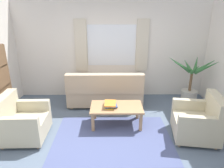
{
  "coord_description": "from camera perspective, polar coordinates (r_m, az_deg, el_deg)",
  "views": [
    {
      "loc": [
        -0.05,
        -3.44,
        2.39
      ],
      "look_at": [
        -0.0,
        0.7,
        0.88
      ],
      "focal_mm": 33.19,
      "sensor_mm": 36.0,
      "label": 1
    }
  ],
  "objects": [
    {
      "name": "armchair_right",
      "position": [
        4.38,
        22.83,
        -9.42
      ],
      "size": [
        0.94,
        0.95,
        0.88
      ],
      "rotation": [
        0.0,
        0.0,
        -1.72
      ],
      "color": "#BCB293",
      "rests_on": "ground_plane"
    },
    {
      "name": "area_rug",
      "position": [
        4.18,
        0.17,
        -14.71
      ],
      "size": [
        2.27,
        1.64,
        0.01
      ],
      "primitive_type": "cube",
      "color": "#4C5684",
      "rests_on": "ground_plane"
    },
    {
      "name": "ground_plane",
      "position": [
        4.19,
        0.17,
        -14.78
      ],
      "size": [
        6.24,
        6.24,
        0.0
      ],
      "primitive_type": "plane",
      "color": "slate"
    },
    {
      "name": "coffee_table",
      "position": [
        4.45,
        1.26,
        -6.81
      ],
      "size": [
        1.1,
        0.64,
        0.44
      ],
      "color": "#A87F56",
      "rests_on": "ground_plane"
    },
    {
      "name": "armchair_left",
      "position": [
        4.39,
        -23.73,
        -9.48
      ],
      "size": [
        0.83,
        0.85,
        0.88
      ],
      "rotation": [
        0.0,
        0.0,
        1.59
      ],
      "color": "#BCB293",
      "rests_on": "ground_plane"
    },
    {
      "name": "potted_plant",
      "position": [
        5.84,
        20.84,
        0.15
      ],
      "size": [
        1.24,
        1.08,
        1.3
      ],
      "color": "#B7B2A8",
      "rests_on": "ground_plane"
    },
    {
      "name": "couch",
      "position": [
        5.37,
        -1.9,
        -2.12
      ],
      "size": [
        1.9,
        0.82,
        0.92
      ],
      "rotation": [
        0.0,
        0.0,
        3.14
      ],
      "color": "tan",
      "rests_on": "ground_plane"
    },
    {
      "name": "window_with_curtains",
      "position": [
        5.69,
        -0.1,
        10.52
      ],
      "size": [
        1.98,
        0.07,
        1.4
      ],
      "color": "white"
    },
    {
      "name": "wall_back",
      "position": [
        5.8,
        -0.11,
        9.2
      ],
      "size": [
        5.32,
        0.12,
        2.6
      ],
      "primitive_type": "cube",
      "color": "silver",
      "rests_on": "ground_plane"
    },
    {
      "name": "book_stack_on_table",
      "position": [
        4.38,
        -0.49,
        -5.68
      ],
      "size": [
        0.29,
        0.35,
        0.09
      ],
      "color": "gold",
      "rests_on": "coffee_table"
    }
  ]
}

